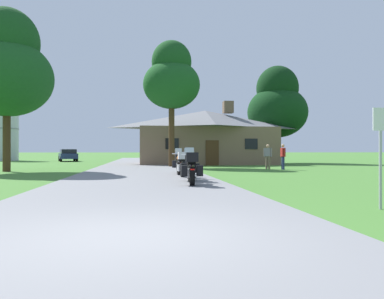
{
  "coord_description": "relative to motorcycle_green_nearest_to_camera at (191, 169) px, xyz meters",
  "views": [
    {
      "loc": [
        0.13,
        -5.31,
        1.24
      ],
      "look_at": [
        2.82,
        15.55,
        1.3
      ],
      "focal_mm": 35.5,
      "sensor_mm": 36.0,
      "label": 1
    }
  ],
  "objects": [
    {
      "name": "bystander_gray_shirt_near_lodge",
      "position": [
        6.66,
        11.54,
        0.32
      ],
      "size": [
        0.5,
        0.36,
        1.67
      ],
      "rotation": [
        0.0,
        0.0,
        5.81
      ],
      "color": "#75664C",
      "rests_on": "ground"
    },
    {
      "name": "tree_left_near",
      "position": [
        -9.67,
        10.49,
        5.56
      ],
      "size": [
        5.35,
        5.35,
        9.69
      ],
      "color": "#422D19",
      "rests_on": "ground"
    },
    {
      "name": "metal_silo_distant",
      "position": [
        -18.92,
        36.31,
        3.8
      ],
      "size": [
        3.8,
        3.8,
        8.8
      ],
      "color": "#B2B7BC",
      "rests_on": "ground"
    },
    {
      "name": "tree_right_of_lodge",
      "position": [
        11.76,
        23.66,
        5.23
      ],
      "size": [
        6.01,
        6.01,
        9.78
      ],
      "color": "#422D19",
      "rests_on": "ground"
    },
    {
      "name": "stone_lodge",
      "position": [
        4.04,
        21.52,
        1.94
      ],
      "size": [
        12.68,
        7.48,
        5.85
      ],
      "color": "brown",
      "rests_on": "ground"
    },
    {
      "name": "ground_plane",
      "position": [
        -1.8,
        12.21,
        -0.61
      ],
      "size": [
        500.0,
        500.0,
        0.0
      ],
      "primitive_type": "plane",
      "color": "#42752D"
    },
    {
      "name": "bystander_red_shirt_beside_signpost",
      "position": [
        7.35,
        10.57,
        0.32
      ],
      "size": [
        0.23,
        0.55,
        1.67
      ],
      "rotation": [
        0.0,
        0.0,
        4.73
      ],
      "color": "navy",
      "rests_on": "ground"
    },
    {
      "name": "asphalt_driveway",
      "position": [
        -1.8,
        10.21,
        -0.58
      ],
      "size": [
        6.4,
        80.0,
        0.06
      ],
      "primitive_type": "cube",
      "color": "slate",
      "rests_on": "ground"
    },
    {
      "name": "tree_by_lodge_front",
      "position": [
        0.45,
        15.31,
        6.06
      ],
      "size": [
        4.27,
        4.27,
        9.51
      ],
      "color": "#422D19",
      "rests_on": "ground"
    },
    {
      "name": "motorcycle_silver_farthest_in_row",
      "position": [
        0.18,
        6.43,
        0.0
      ],
      "size": [
        0.77,
        2.08,
        1.3
      ],
      "rotation": [
        0.0,
        0.0,
        -0.05
      ],
      "color": "black",
      "rests_on": "asphalt_driveway"
    },
    {
      "name": "motorcycle_green_nearest_to_camera",
      "position": [
        0.0,
        0.0,
        0.0
      ],
      "size": [
        0.79,
        2.08,
        1.3
      ],
      "rotation": [
        0.0,
        0.0,
        -0.07
      ],
      "color": "black",
      "rests_on": "asphalt_driveway"
    },
    {
      "name": "metal_signpost_roadside",
      "position": [
        3.3,
        -5.7,
        0.74
      ],
      "size": [
        0.36,
        0.06,
        2.14
      ],
      "color": "#9EA0A5",
      "rests_on": "ground"
    },
    {
      "name": "motorcycle_orange_third_in_row",
      "position": [
        0.07,
        4.33,
        0.01
      ],
      "size": [
        0.66,
        2.08,
        1.3
      ],
      "rotation": [
        0.0,
        0.0,
        0.03
      ],
      "color": "black",
      "rests_on": "asphalt_driveway"
    },
    {
      "name": "parked_navy_suv_far_left",
      "position": [
        -10.29,
        32.13,
        0.17
      ],
      "size": [
        2.99,
        4.92,
        1.4
      ],
      "rotation": [
        0.0,
        0.0,
        0.27
      ],
      "color": "navy",
      "rests_on": "ground"
    },
    {
      "name": "motorcycle_blue_second_in_row",
      "position": [
        0.18,
        2.0,
        0.0
      ],
      "size": [
        0.79,
        2.08,
        1.3
      ],
      "rotation": [
        0.0,
        0.0,
        -0.07
      ],
      "color": "black",
      "rests_on": "asphalt_driveway"
    }
  ]
}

